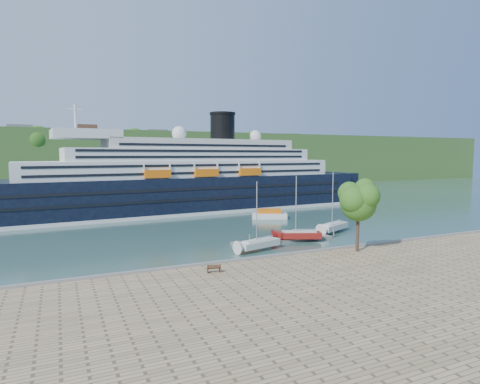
% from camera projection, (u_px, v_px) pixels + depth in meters
% --- Properties ---
extents(ground, '(400.00, 400.00, 0.00)m').
position_uv_depth(ground, '(318.00, 258.00, 54.42)').
color(ground, '#2C4E45').
rests_on(ground, ground).
extents(far_hillside, '(400.00, 50.00, 24.00)m').
position_uv_depth(far_hillside, '(133.00, 159.00, 184.69)').
color(far_hillside, '#2A5221').
rests_on(far_hillside, ground).
extents(quay_coping, '(220.00, 0.50, 0.30)m').
position_uv_depth(quay_coping, '(319.00, 250.00, 54.13)').
color(quay_coping, slate).
rests_on(quay_coping, promenade).
extents(cruise_ship, '(111.27, 23.93, 24.79)m').
position_uv_depth(cruise_ship, '(180.00, 162.00, 97.09)').
color(cruise_ship, black).
rests_on(cruise_ship, ground).
extents(park_bench, '(1.70, 0.97, 1.02)m').
position_uv_depth(park_bench, '(214.00, 268.00, 44.37)').
color(park_bench, '#4E2916').
rests_on(park_bench, promenade).
extents(promenade_tree, '(6.43, 6.43, 10.64)m').
position_uv_depth(promenade_tree, '(358.00, 212.00, 53.70)').
color(promenade_tree, '#275E18').
rests_on(promenade_tree, promenade).
extents(floating_pontoon, '(17.52, 3.27, 0.39)m').
position_uv_depth(floating_pontoon, '(283.00, 240.00, 64.97)').
color(floating_pontoon, gray).
rests_on(floating_pontoon, ground).
extents(sailboat_white_near, '(7.79, 3.98, 9.69)m').
position_uv_depth(sailboat_white_near, '(259.00, 218.00, 58.49)').
color(sailboat_white_near, silver).
rests_on(sailboat_white_near, ground).
extents(sailboat_red, '(8.09, 5.06, 10.15)m').
position_uv_depth(sailboat_red, '(299.00, 210.00, 64.60)').
color(sailboat_red, maroon).
rests_on(sailboat_red, ground).
extents(sailboat_white_far, '(8.31, 5.42, 10.47)m').
position_uv_depth(sailboat_white_far, '(334.00, 204.00, 72.02)').
color(sailboat_white_far, silver).
rests_on(sailboat_white_far, ground).
extents(tender_launch, '(8.09, 5.53, 2.12)m').
position_uv_depth(tender_launch, '(269.00, 214.00, 88.27)').
color(tender_launch, orange).
rests_on(tender_launch, ground).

